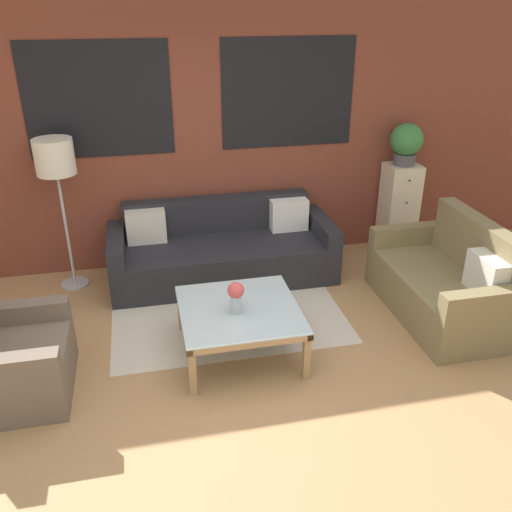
% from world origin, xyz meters
% --- Properties ---
extents(ground_plane, '(16.00, 16.00, 0.00)m').
position_xyz_m(ground_plane, '(0.00, 0.00, 0.00)').
color(ground_plane, '#AD7F51').
extents(wall_back_brick, '(8.40, 0.09, 2.80)m').
position_xyz_m(wall_back_brick, '(0.00, 2.44, 1.41)').
color(wall_back_brick, brown).
rests_on(wall_back_brick, ground_plane).
extents(rug, '(2.14, 1.47, 0.00)m').
position_xyz_m(rug, '(0.06, 1.17, 0.00)').
color(rug, beige).
rests_on(rug, ground_plane).
extents(couch_dark, '(2.30, 0.88, 0.78)m').
position_xyz_m(couch_dark, '(0.15, 1.95, 0.28)').
color(couch_dark, '#232328').
rests_on(couch_dark, ground_plane).
extents(settee_vintage, '(0.80, 1.51, 0.92)m').
position_xyz_m(settee_vintage, '(2.04, 0.74, 0.31)').
color(settee_vintage, olive).
rests_on(settee_vintage, ground_plane).
extents(armchair_corner, '(0.80, 0.86, 0.84)m').
position_xyz_m(armchair_corner, '(-1.71, 0.42, 0.28)').
color(armchair_corner, '#6B5B4C').
rests_on(armchair_corner, ground_plane).
extents(coffee_table, '(0.96, 0.96, 0.43)m').
position_xyz_m(coffee_table, '(0.06, 0.55, 0.37)').
color(coffee_table, silver).
rests_on(coffee_table, ground_plane).
extents(floor_lamp, '(0.37, 0.37, 1.53)m').
position_xyz_m(floor_lamp, '(-1.39, 2.08, 1.30)').
color(floor_lamp, '#B2B2B7').
rests_on(floor_lamp, ground_plane).
extents(drawer_cabinet, '(0.37, 0.36, 1.02)m').
position_xyz_m(drawer_cabinet, '(2.24, 2.19, 0.51)').
color(drawer_cabinet, beige).
rests_on(drawer_cabinet, ground_plane).
extents(potted_plant, '(0.35, 0.35, 0.46)m').
position_xyz_m(potted_plant, '(2.24, 2.19, 1.27)').
color(potted_plant, '#47474C').
rests_on(potted_plant, drawer_cabinet).
extents(flower_vase, '(0.13, 0.13, 0.27)m').
position_xyz_m(flower_vase, '(0.02, 0.49, 0.59)').
color(flower_vase, '#ADBCC6').
rests_on(flower_vase, coffee_table).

